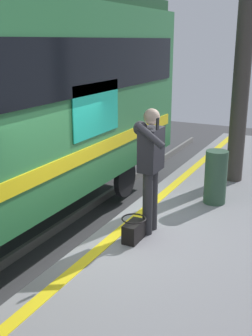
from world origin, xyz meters
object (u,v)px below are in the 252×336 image
handbag (134,230)px  trash_bin (216,177)px  station_column (242,72)px  passenger (150,161)px

handbag → trash_bin: trash_bin is taller
handbag → station_column: (-3.22, 0.63, 1.92)m
passenger → trash_bin: size_ratio=1.96×
station_column → handbag: bearing=-11.1°
passenger → station_column: (-2.85, 0.56, 1.02)m
handbag → station_column: bearing=168.9°
passenger → station_column: 3.08m
passenger → trash_bin: (-1.49, 0.54, -0.60)m
handbag → station_column: size_ratio=0.09×
handbag → station_column: station_column is taller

